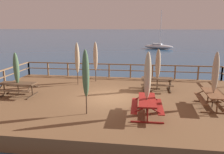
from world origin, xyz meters
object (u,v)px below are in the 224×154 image
picnic_table_mid_left (213,97)px  patio_umbrella_tall_mid_right (77,58)px  picnic_table_front_right (147,103)px  patio_umbrella_short_mid (215,73)px  patio_umbrella_tall_back_left (86,74)px  sailboat_distant (158,46)px  patio_umbrella_tall_back_right (148,76)px  patio_umbrella_tall_front (16,68)px  patio_umbrella_short_front (95,57)px  picnic_table_back_right (157,81)px  patio_umbrella_short_back (158,64)px  picnic_table_mid_centre (18,86)px

picnic_table_mid_left → patio_umbrella_tall_mid_right: (-7.94, 3.52, 1.28)m
picnic_table_front_right → patio_umbrella_short_mid: (3.26, 1.51, 1.21)m
picnic_table_front_right → picnic_table_mid_left: bearing=24.7°
patio_umbrella_tall_back_left → sailboat_distant: bearing=82.1°
patio_umbrella_tall_back_right → patio_umbrella_tall_mid_right: (-4.69, 5.08, -0.01)m
picnic_table_mid_left → patio_umbrella_tall_mid_right: 8.78m
patio_umbrella_tall_back_right → patio_umbrella_tall_front: patio_umbrella_tall_back_right is taller
patio_umbrella_short_front → picnic_table_back_right: bearing=-21.5°
patio_umbrella_tall_front → patio_umbrella_short_back: patio_umbrella_short_back is taller
patio_umbrella_tall_front → patio_umbrella_short_front: 5.53m
picnic_table_mid_left → patio_umbrella_short_mid: bearing=44.4°
picnic_table_mid_centre → patio_umbrella_tall_mid_right: 4.25m
patio_umbrella_tall_back_right → patio_umbrella_short_front: 7.16m
patio_umbrella_tall_back_left → sailboat_distant: (5.38, 38.67, -2.09)m
picnic_table_mid_left → patio_umbrella_short_mid: (0.02, 0.02, 1.21)m
patio_umbrella_short_mid → picnic_table_front_right: bearing=-155.1°
patio_umbrella_short_back → patio_umbrella_tall_mid_right: bearing=173.1°
picnic_table_front_right → patio_umbrella_tall_front: (-7.44, 2.05, 1.04)m
picnic_table_front_right → patio_umbrella_short_front: patio_umbrella_short_front is taller
picnic_table_mid_centre → patio_umbrella_tall_front: bearing=115.0°
picnic_table_mid_centre → picnic_table_mid_left: same height
picnic_table_mid_centre → picnic_table_mid_left: bearing=-2.7°
patio_umbrella_tall_back_right → patio_umbrella_tall_back_left: patio_umbrella_tall_back_left is taller
picnic_table_mid_left → patio_umbrella_short_front: size_ratio=0.71×
picnic_table_mid_centre → picnic_table_mid_left: size_ratio=1.03×
picnic_table_mid_centre → picnic_table_back_right: (8.07, 2.40, -0.00)m
picnic_table_mid_centre → patio_umbrella_tall_mid_right: size_ratio=0.73×
picnic_table_front_right → patio_umbrella_tall_front: 7.79m
picnic_table_mid_left → patio_umbrella_tall_mid_right: bearing=156.1°
picnic_table_mid_left → patio_umbrella_tall_mid_right: patio_umbrella_tall_mid_right is taller
picnic_table_front_right → picnic_table_mid_left: (3.24, 1.49, -0.00)m
patio_umbrella_tall_front → sailboat_distant: 37.80m
patio_umbrella_short_mid → patio_umbrella_tall_mid_right: bearing=156.3°
patio_umbrella_tall_front → patio_umbrella_tall_mid_right: 4.04m
picnic_table_back_right → patio_umbrella_tall_mid_right: bearing=173.4°
picnic_table_back_right → patio_umbrella_short_back: 1.10m
picnic_table_front_right → picnic_table_mid_centre: same height
picnic_table_mid_left → patio_umbrella_tall_back_right: patio_umbrella_tall_back_right is taller
picnic_table_mid_centre → picnic_table_mid_left: 10.66m
patio_umbrella_short_mid → picnic_table_back_right: bearing=132.1°
picnic_table_back_right → patio_umbrella_short_back: size_ratio=0.76×
patio_umbrella_short_back → patio_umbrella_short_mid: 3.85m
sailboat_distant → picnic_table_mid_centre: bearing=-105.4°
picnic_table_mid_left → patio_umbrella_tall_back_right: (-3.25, -1.56, 1.29)m
patio_umbrella_tall_mid_right → patio_umbrella_short_front: (1.04, 1.08, -0.02)m
picnic_table_mid_centre → patio_umbrella_short_mid: (10.67, -0.48, 1.21)m
patio_umbrella_tall_back_right → picnic_table_back_right: bearing=81.4°
patio_umbrella_short_mid → sailboat_distant: sailboat_distant is taller
picnic_table_front_right → picnic_table_mid_centre: (-7.41, 1.99, -0.00)m
sailboat_distant → patio_umbrella_short_mid: bearing=-89.0°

